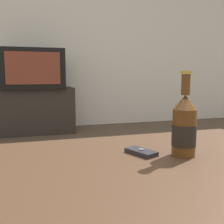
{
  "coord_description": "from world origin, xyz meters",
  "views": [
    {
      "loc": [
        -0.27,
        -0.58,
        0.69
      ],
      "look_at": [
        0.02,
        0.4,
        0.55
      ],
      "focal_mm": 42.0,
      "sensor_mm": 36.0,
      "label": 1
    }
  ],
  "objects_px": {
    "television": "(33,69)",
    "beer_bottle": "(184,127)",
    "tv_stand": "(35,110)",
    "cell_phone": "(141,152)"
  },
  "relations": [
    {
      "from": "tv_stand",
      "to": "television",
      "type": "height_order",
      "value": "television"
    },
    {
      "from": "tv_stand",
      "to": "television",
      "type": "relative_size",
      "value": 1.32
    },
    {
      "from": "beer_bottle",
      "to": "cell_phone",
      "type": "height_order",
      "value": "beer_bottle"
    },
    {
      "from": "tv_stand",
      "to": "cell_phone",
      "type": "xyz_separation_m",
      "value": [
        0.3,
        -2.57,
        0.18
      ]
    },
    {
      "from": "television",
      "to": "beer_bottle",
      "type": "relative_size",
      "value": 2.74
    },
    {
      "from": "tv_stand",
      "to": "cell_phone",
      "type": "height_order",
      "value": "tv_stand"
    },
    {
      "from": "tv_stand",
      "to": "television",
      "type": "distance_m",
      "value": 0.5
    },
    {
      "from": "tv_stand",
      "to": "cell_phone",
      "type": "relative_size",
      "value": 8.26
    },
    {
      "from": "tv_stand",
      "to": "cell_phone",
      "type": "bearing_deg",
      "value": -83.25
    },
    {
      "from": "cell_phone",
      "to": "tv_stand",
      "type": "bearing_deg",
      "value": 72.91
    }
  ]
}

